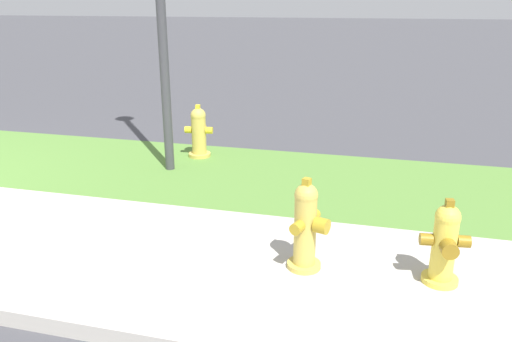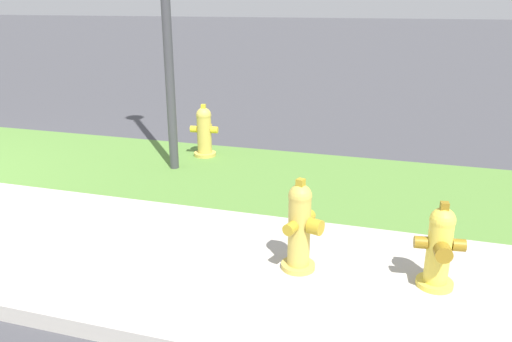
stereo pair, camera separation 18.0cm
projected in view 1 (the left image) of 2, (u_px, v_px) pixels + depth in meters
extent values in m
cylinder|color=yellow|center=(439.00, 280.00, 3.71)|extent=(0.27, 0.27, 0.05)
cylinder|color=yellow|center=(444.00, 248.00, 3.62)|extent=(0.17, 0.17, 0.48)
sphere|color=yellow|center=(448.00, 217.00, 3.54)|extent=(0.18, 0.18, 0.18)
cube|color=olive|center=(450.00, 203.00, 3.51)|extent=(0.06, 0.06, 0.06)
cylinder|color=olive|center=(464.00, 241.00, 3.59)|extent=(0.10, 0.10, 0.09)
cylinder|color=olive|center=(426.00, 239.00, 3.62)|extent=(0.10, 0.10, 0.09)
cylinder|color=olive|center=(449.00, 249.00, 3.48)|extent=(0.13, 0.11, 0.12)
cylinder|color=gold|center=(200.00, 155.00, 6.72)|extent=(0.30, 0.30, 0.05)
cylinder|color=gold|center=(199.00, 134.00, 6.63)|extent=(0.19, 0.19, 0.51)
sphere|color=gold|center=(198.00, 116.00, 6.55)|extent=(0.20, 0.20, 0.20)
cube|color=yellow|center=(198.00, 107.00, 6.51)|extent=(0.06, 0.06, 0.06)
cylinder|color=yellow|center=(188.00, 130.00, 6.63)|extent=(0.10, 0.10, 0.09)
cylinder|color=yellow|center=(209.00, 130.00, 6.59)|extent=(0.10, 0.10, 0.09)
cylinder|color=yellow|center=(201.00, 127.00, 6.75)|extent=(0.13, 0.11, 0.12)
cylinder|color=gold|center=(304.00, 265.00, 3.91)|extent=(0.26, 0.26, 0.05)
cylinder|color=gold|center=(305.00, 230.00, 3.81)|extent=(0.17, 0.17, 0.57)
sphere|color=gold|center=(306.00, 195.00, 3.72)|extent=(0.18, 0.18, 0.18)
cube|color=#B29323|center=(307.00, 182.00, 3.69)|extent=(0.07, 0.07, 0.06)
cylinder|color=#B29323|center=(313.00, 216.00, 3.89)|extent=(0.11, 0.11, 0.09)
cylinder|color=#B29323|center=(297.00, 228.00, 3.69)|extent=(0.11, 0.11, 0.09)
cylinder|color=#B29323|center=(322.00, 226.00, 3.72)|extent=(0.13, 0.15, 0.12)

